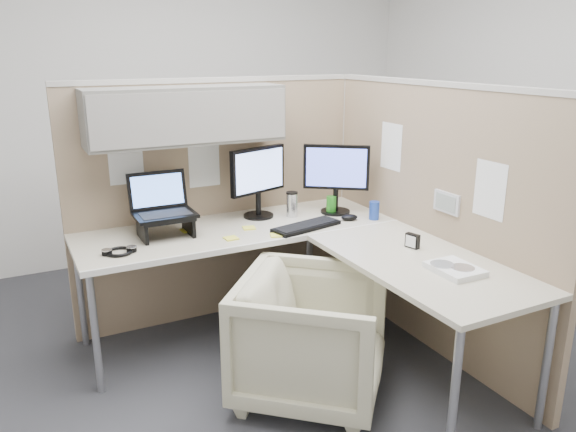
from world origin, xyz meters
name	(u,v)px	position (x,y,z in m)	size (l,w,h in m)	color
ground	(292,366)	(0.00, 0.00, 0.00)	(4.50, 4.50, 0.00)	#2D2D31
partition_back	(204,163)	(-0.22, 0.83, 1.10)	(2.00, 0.36, 1.63)	#9B8266
partition_right	(428,217)	(0.90, -0.07, 0.82)	(0.07, 2.03, 1.63)	#9B8266
desk	(301,247)	(0.12, 0.13, 0.69)	(2.00, 1.98, 0.73)	beige
office_chair	(312,331)	(-0.03, -0.28, 0.38)	(0.73, 0.69, 0.75)	beige
monitor_left	(258,176)	(0.10, 0.68, 1.00)	(0.43, 0.20, 0.47)	black
monitor_right	(336,173)	(0.61, 0.53, 1.00)	(0.38, 0.29, 0.47)	black
laptop_station	(163,212)	(-0.56, 0.59, 0.87)	(0.35, 0.30, 0.37)	black
keyboard	(306,226)	(0.26, 0.32, 0.74)	(0.46, 0.15, 0.02)	black
mouse	(349,217)	(0.60, 0.34, 0.75)	(0.11, 0.07, 0.04)	black
travel_mug	(292,204)	(0.30, 0.59, 0.81)	(0.08, 0.08, 0.17)	silver
soda_can_green	(374,210)	(0.75, 0.29, 0.79)	(0.07, 0.07, 0.12)	#1E3FA5
soda_can_silver	(331,205)	(0.57, 0.53, 0.79)	(0.07, 0.07, 0.12)	#268C1E
sticky_note_d	(249,228)	(-0.06, 0.48, 0.73)	(0.08, 0.08, 0.01)	#F5EE40
sticky_note_c	(188,230)	(-0.41, 0.60, 0.73)	(0.08, 0.08, 0.01)	#F5EE40
sticky_note_a	(231,238)	(-0.23, 0.34, 0.73)	(0.08, 0.08, 0.01)	#F5EE40
sticky_note_b	(277,235)	(0.03, 0.27, 0.73)	(0.08, 0.08, 0.01)	#F5EE40
headphones	(119,251)	(-0.87, 0.39, 0.74)	(0.19, 0.16, 0.03)	black
paper_stack	(455,269)	(0.58, -0.65, 0.75)	(0.21, 0.26, 0.03)	white
desk_clock	(412,241)	(0.62, -0.27, 0.77)	(0.05, 0.09, 0.08)	black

